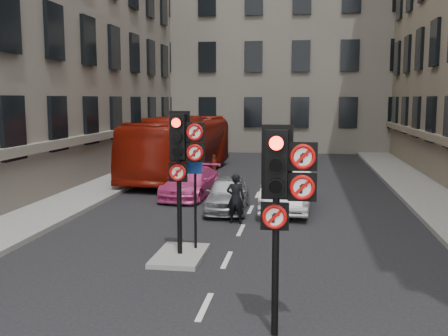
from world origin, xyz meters
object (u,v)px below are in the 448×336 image
(car_silver, at_px, (227,194))
(car_white, at_px, (288,188))
(bus_red, at_px, (180,147))
(motorcyclist, at_px, (236,199))
(motorcycle, at_px, (270,199))
(info_sign, at_px, (195,193))
(signal_far, at_px, (182,152))
(signal_near, at_px, (282,186))
(car_pink, at_px, (191,182))

(car_silver, height_order, car_white, car_white)
(bus_red, xyz_separation_m, motorcyclist, (4.11, -9.78, -0.72))
(bus_red, relative_size, motorcycle, 7.15)
(motorcycle, relative_size, info_sign, 0.67)
(car_white, xyz_separation_m, motorcyclist, (-1.60, -2.43, 0.05))
(info_sign, bearing_deg, car_white, 60.16)
(signal_far, relative_size, car_white, 0.77)
(motorcycle, bearing_deg, signal_near, -77.44)
(signal_near, distance_m, car_pink, 12.97)
(car_white, relative_size, motorcycle, 3.01)
(signal_far, bearing_deg, info_sign, 67.18)
(car_pink, bearing_deg, car_silver, -46.52)
(signal_near, distance_m, motorcyclist, 8.28)
(car_white, height_order, motorcyclist, motorcyclist)
(car_pink, distance_m, info_sign, 7.89)
(bus_red, height_order, motorcyclist, bus_red)
(signal_far, xyz_separation_m, car_white, (2.43, 6.32, -1.94))
(motorcyclist, bearing_deg, signal_near, 102.01)
(car_pink, height_order, bus_red, bus_red)
(motorcycle, bearing_deg, signal_far, -99.24)
(car_silver, relative_size, car_white, 0.78)
(signal_near, bearing_deg, car_white, 90.93)
(signal_near, height_order, bus_red, signal_near)
(car_white, bearing_deg, signal_near, -86.92)
(signal_near, relative_size, car_silver, 0.99)
(signal_far, relative_size, bus_red, 0.32)
(car_silver, bearing_deg, signal_far, -95.93)
(signal_near, relative_size, info_sign, 1.56)
(signal_far, height_order, motorcyclist, signal_far)
(info_sign, bearing_deg, bus_red, 95.92)
(car_pink, relative_size, motorcycle, 2.70)
(car_silver, xyz_separation_m, bus_red, (-3.58, 7.93, 0.92))
(signal_near, distance_m, info_sign, 5.20)
(car_silver, distance_m, car_pink, 3.02)
(bus_red, bearing_deg, signal_near, -66.84)
(bus_red, xyz_separation_m, info_sign, (3.49, -13.17, 0.06))
(signal_far, height_order, bus_red, signal_far)
(motorcycle, height_order, info_sign, info_sign)
(car_silver, xyz_separation_m, motorcyclist, (0.53, -1.85, 0.20))
(signal_near, bearing_deg, car_pink, 108.86)
(signal_far, xyz_separation_m, motorcyclist, (0.84, 3.89, -1.89))
(motorcyclist, height_order, info_sign, info_sign)
(signal_near, distance_m, signal_far, 4.77)
(signal_near, distance_m, car_white, 10.48)
(car_pink, relative_size, motorcyclist, 2.57)
(signal_far, distance_m, car_silver, 6.12)
(car_pink, xyz_separation_m, motorcycle, (3.37, -2.27, -0.14))
(car_pink, height_order, info_sign, info_sign)
(signal_far, distance_m, motorcyclist, 4.41)
(car_silver, bearing_deg, car_pink, 124.89)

